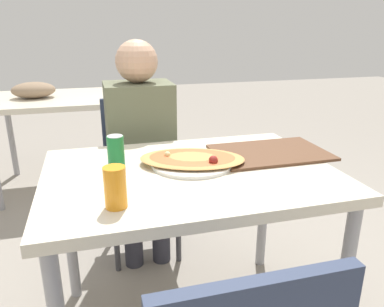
{
  "coord_description": "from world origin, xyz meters",
  "views": [
    {
      "loc": [
        -0.35,
        -1.29,
        1.27
      ],
      "look_at": [
        0.01,
        0.02,
        0.8
      ],
      "focal_mm": 35.0,
      "sensor_mm": 36.0,
      "label": 1
    }
  ],
  "objects_px": {
    "pizza_main": "(192,160)",
    "soda_can": "(116,151)",
    "chair_far_seated": "(139,168)",
    "drink_glass": "(115,187)",
    "dining_table": "(190,190)",
    "person_seated": "(141,137)"
  },
  "relations": [
    {
      "from": "dining_table",
      "to": "person_seated",
      "type": "distance_m",
      "value": 0.62
    },
    {
      "from": "drink_glass",
      "to": "pizza_main",
      "type": "bearing_deg",
      "value": 42.72
    },
    {
      "from": "soda_can",
      "to": "drink_glass",
      "type": "distance_m",
      "value": 0.36
    },
    {
      "from": "pizza_main",
      "to": "soda_can",
      "type": "relative_size",
      "value": 3.83
    },
    {
      "from": "pizza_main",
      "to": "dining_table",
      "type": "bearing_deg",
      "value": -112.75
    },
    {
      "from": "person_seated",
      "to": "pizza_main",
      "type": "distance_m",
      "value": 0.57
    },
    {
      "from": "pizza_main",
      "to": "soda_can",
      "type": "bearing_deg",
      "value": 168.91
    },
    {
      "from": "dining_table",
      "to": "drink_glass",
      "type": "bearing_deg",
      "value": -141.28
    },
    {
      "from": "soda_can",
      "to": "chair_far_seated",
      "type": "bearing_deg",
      "value": 75.21
    },
    {
      "from": "pizza_main",
      "to": "person_seated",
      "type": "bearing_deg",
      "value": 103.67
    },
    {
      "from": "drink_glass",
      "to": "chair_far_seated",
      "type": "bearing_deg",
      "value": 78.89
    },
    {
      "from": "dining_table",
      "to": "chair_far_seated",
      "type": "xyz_separation_m",
      "value": [
        -0.11,
        0.72,
        -0.17
      ]
    },
    {
      "from": "soda_can",
      "to": "pizza_main",
      "type": "bearing_deg",
      "value": -11.09
    },
    {
      "from": "dining_table",
      "to": "person_seated",
      "type": "relative_size",
      "value": 0.91
    },
    {
      "from": "dining_table",
      "to": "chair_far_seated",
      "type": "relative_size",
      "value": 1.25
    },
    {
      "from": "dining_table",
      "to": "pizza_main",
      "type": "distance_m",
      "value": 0.12
    },
    {
      "from": "chair_far_seated",
      "to": "pizza_main",
      "type": "xyz_separation_m",
      "value": [
        0.13,
        -0.66,
        0.27
      ]
    },
    {
      "from": "dining_table",
      "to": "soda_can",
      "type": "relative_size",
      "value": 8.82
    },
    {
      "from": "dining_table",
      "to": "drink_glass",
      "type": "height_order",
      "value": "drink_glass"
    },
    {
      "from": "chair_far_seated",
      "to": "soda_can",
      "type": "distance_m",
      "value": 0.7
    },
    {
      "from": "dining_table",
      "to": "person_seated",
      "type": "xyz_separation_m",
      "value": [
        -0.11,
        0.61,
        0.05
      ]
    },
    {
      "from": "person_seated",
      "to": "pizza_main",
      "type": "height_order",
      "value": "person_seated"
    }
  ]
}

